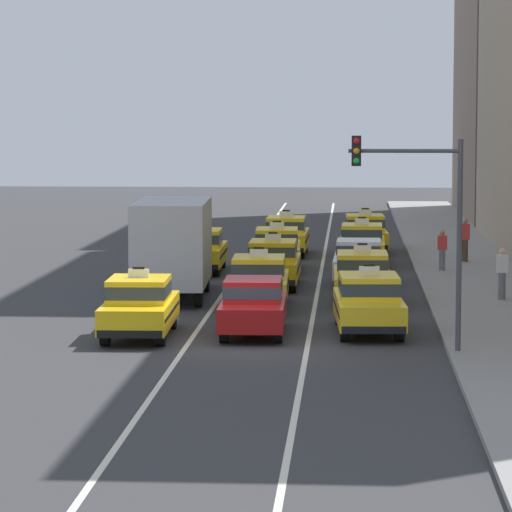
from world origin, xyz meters
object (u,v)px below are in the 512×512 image
Objects in this scene: taxi_center_fourth at (277,248)px; taxi_center_fifth at (286,235)px; taxi_center_second at (259,281)px; taxi_right_second at (362,276)px; pedestrian_by_storefront at (502,273)px; box_truck_left_second at (174,244)px; pedestrian_near_crosswalk at (442,250)px; taxi_left_nearest at (139,306)px; traffic_light_pole at (421,206)px; taxi_left_third at (200,249)px; sedan_center_nearest at (253,305)px; taxi_right_fifth at (365,232)px; taxi_center_third at (273,262)px; taxi_right_nearest at (369,302)px; sedan_right_third at (359,260)px; taxi_right_fourth at (362,243)px; pedestrian_mid_block at (465,240)px.

taxi_center_fifth is (0.09, 6.14, 0.00)m from taxi_center_fourth.
taxi_right_second is (3.24, 1.54, 0.00)m from taxi_center_second.
box_truck_left_second is at bearing 174.92° from pedestrian_by_storefront.
pedestrian_near_crosswalk is at bearing -7.52° from taxi_center_fourth.
taxi_left_nearest is 8.51m from traffic_light_pole.
traffic_light_pole is at bearing -68.27° from taxi_left_third.
box_truck_left_second reaches higher than pedestrian_near_crosswalk.
traffic_light_pole is at bearing -80.01° from taxi_center_fifth.
taxi_right_fifth reaches higher than sedan_center_nearest.
taxi_center_fourth is (3.00, 8.35, -0.90)m from box_truck_left_second.
taxi_center_fourth and taxi_right_fifth have the same top height.
box_truck_left_second is at bearing 124.25° from traffic_light_pole.
taxi_left_third is at bearing 101.15° from sedan_center_nearest.
taxi_center_second is 0.99× the size of taxi_right_fifth.
taxi_center_third and taxi_right_fifth have the same top height.
taxi_right_nearest is at bearing -77.99° from taxi_center_fourth.
sedan_right_third is 6.20m from taxi_right_fourth.
taxi_left_nearest and taxi_right_nearest have the same top height.
taxi_right_fifth is at bearing 67.87° from box_truck_left_second.
taxi_center_fourth is at bearing 12.01° from taxi_left_third.
pedestrian_near_crosswalk is at bearing 84.74° from traffic_light_pole.
pedestrian_near_crosswalk is (6.24, -6.97, 0.05)m from taxi_center_fifth.
sedan_center_nearest is 5.34m from taxi_center_second.
taxi_right_fifth is (3.48, 7.58, 0.00)m from taxi_center_fourth.
taxi_center_fourth is 4.00m from taxi_right_fourth.
sedan_center_nearest is 16.63m from pedestrian_near_crosswalk.
taxi_center_second is (-0.18, 5.34, 0.03)m from sedan_center_nearest.
taxi_right_nearest is 18.04m from taxi_right_fourth.
pedestrian_mid_block is (7.35, -3.60, 0.14)m from taxi_center_fifth.
taxi_center_third is 5.32m from taxi_center_fourth.
pedestrian_by_storefront is at bearing -75.91° from taxi_right_fifth.
taxi_left_third is at bearing 151.25° from sedan_right_third.
box_truck_left_second is 15.10m from pedestrian_mid_block.
traffic_light_pole reaches higher than taxi_left_nearest.
taxi_right_fifth is at bearing 75.47° from taxi_center_third.
taxi_right_fourth is at bearing 24.73° from taxi_left_third.
taxi_left_nearest is 2.99× the size of pedestrian_near_crosswalk.
taxi_center_third is at bearing -112.74° from taxi_right_fourth.
taxi_right_second is at bearing 25.35° from taxi_center_second.
taxi_center_second is (2.91, 5.97, 0.00)m from taxi_left_nearest.
sedan_right_third is (6.07, -3.33, -0.03)m from taxi_left_third.
traffic_light_pole reaches higher than taxi_left_third.
taxi_left_third is at bearing 105.73° from taxi_center_second.
taxi_left_nearest is 18.56m from pedestrian_near_crosswalk.
sedan_right_third is 2.81× the size of pedestrian_near_crosswalk.
taxi_right_second is at bearing 65.97° from sedan_center_nearest.
pedestrian_near_crosswalk is at bearing -45.56° from taxi_right_fourth.
taxi_left_third is 0.82× the size of traffic_light_pole.
pedestrian_mid_block is at bearing 61.94° from taxi_left_nearest.
taxi_center_fifth is 1.00× the size of taxi_right_second.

